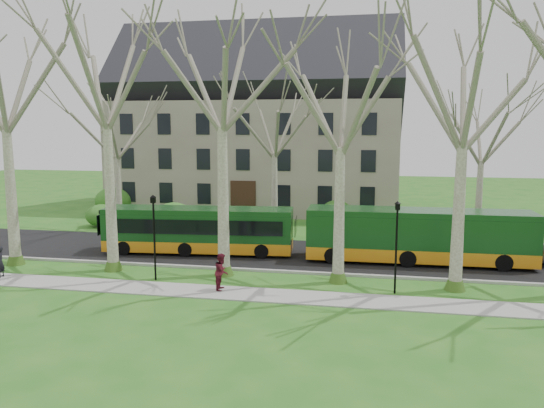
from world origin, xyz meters
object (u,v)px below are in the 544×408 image
at_px(bus_lead, 199,230).
at_px(bus_follow, 418,235).
at_px(pedestrian_b, 222,272).
at_px(pedestrian_a, 0,262).

xyz_separation_m(bus_lead, bus_follow, (13.11, 0.07, 0.13)).
height_order(bus_lead, pedestrian_b, bus_lead).
bearing_deg(pedestrian_b, bus_follow, -55.70).
bearing_deg(pedestrian_b, pedestrian_a, 88.93).
height_order(bus_follow, pedestrian_a, bus_follow).
xyz_separation_m(bus_follow, pedestrian_b, (-9.63, -7.04, -0.69)).
relative_size(bus_follow, pedestrian_a, 7.65).
bearing_deg(pedestrian_a, bus_lead, 121.32).
xyz_separation_m(bus_lead, pedestrian_b, (3.47, -6.97, -0.56)).
height_order(bus_lead, bus_follow, bus_follow).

